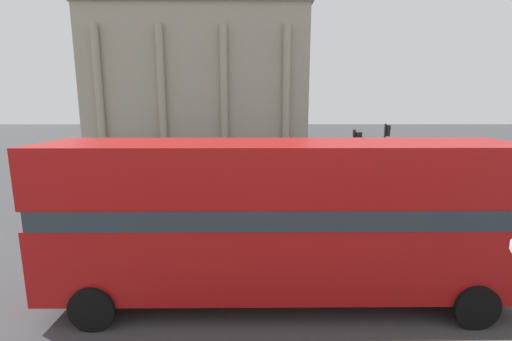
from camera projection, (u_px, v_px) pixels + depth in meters
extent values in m
cylinder|color=black|center=(422.00, 258.00, 9.96)|extent=(1.02, 0.22, 1.02)
cylinder|color=black|center=(476.00, 307.00, 7.55)|extent=(1.02, 0.22, 1.02)
cylinder|color=black|center=(132.00, 259.00, 9.89)|extent=(1.02, 0.22, 1.02)
cylinder|color=black|center=(92.00, 309.00, 7.48)|extent=(1.02, 0.22, 1.02)
cube|color=#B71414|center=(281.00, 248.00, 8.56)|extent=(11.25, 2.46, 1.75)
cube|color=#2D3842|center=(282.00, 205.00, 8.36)|extent=(11.02, 2.48, 0.45)
cube|color=#B71414|center=(282.00, 170.00, 8.20)|extent=(11.25, 2.46, 1.33)
cube|color=#A39984|center=(201.00, 81.00, 47.30)|extent=(27.84, 13.30, 16.92)
cube|color=gray|center=(199.00, 14.00, 45.73)|extent=(28.44, 13.90, 0.50)
cylinder|color=#A39984|center=(99.00, 87.00, 40.46)|extent=(0.90, 0.90, 14.38)
cylinder|color=#A39984|center=(161.00, 88.00, 40.52)|extent=(0.90, 0.90, 14.38)
cylinder|color=#A39984|center=(224.00, 88.00, 40.58)|extent=(0.90, 0.90, 14.38)
cylinder|color=#A39984|center=(286.00, 88.00, 40.64)|extent=(0.90, 0.90, 14.38)
cylinder|color=black|center=(352.00, 178.00, 13.97)|extent=(0.12, 0.12, 3.97)
cube|color=black|center=(358.00, 141.00, 13.69)|extent=(0.20, 0.24, 0.70)
sphere|color=green|center=(361.00, 137.00, 13.66)|extent=(0.14, 0.14, 0.14)
cylinder|color=black|center=(384.00, 154.00, 21.98)|extent=(0.12, 0.12, 3.85)
cube|color=black|center=(388.00, 131.00, 21.71)|extent=(0.20, 0.24, 0.70)
sphere|color=red|center=(390.00, 128.00, 21.69)|extent=(0.14, 0.14, 0.14)
cylinder|color=black|center=(306.00, 166.00, 26.97)|extent=(0.60, 0.18, 0.60)
cylinder|color=black|center=(310.00, 170.00, 25.25)|extent=(0.60, 0.18, 0.60)
cylinder|color=black|center=(271.00, 166.00, 26.94)|extent=(0.60, 0.18, 0.60)
cylinder|color=black|center=(272.00, 170.00, 25.22)|extent=(0.60, 0.18, 0.60)
cube|color=black|center=(290.00, 164.00, 26.05)|extent=(4.20, 1.75, 0.55)
cube|color=#2D3842|center=(287.00, 158.00, 25.95)|extent=(1.89, 1.61, 0.50)
cylinder|color=black|center=(344.00, 191.00, 18.92)|extent=(0.60, 0.18, 0.60)
cylinder|color=black|center=(353.00, 199.00, 17.20)|extent=(0.60, 0.18, 0.60)
cylinder|color=black|center=(293.00, 191.00, 18.90)|extent=(0.60, 0.18, 0.60)
cylinder|color=black|center=(297.00, 199.00, 17.18)|extent=(0.60, 0.18, 0.60)
cube|color=silver|center=(322.00, 190.00, 18.00)|extent=(4.20, 1.75, 0.55)
cube|color=#2D3842|center=(318.00, 180.00, 17.90)|extent=(1.89, 1.61, 0.50)
cylinder|color=#282B33|center=(300.00, 160.00, 29.35)|extent=(0.14, 0.14, 0.81)
cylinder|color=#282B33|center=(302.00, 160.00, 29.35)|extent=(0.14, 0.14, 0.81)
cylinder|color=slate|center=(301.00, 152.00, 29.22)|extent=(0.32, 0.32, 0.64)
sphere|color=tan|center=(302.00, 147.00, 29.14)|extent=(0.22, 0.22, 0.22)
cylinder|color=#282B33|center=(362.00, 152.00, 34.61)|extent=(0.14, 0.14, 0.88)
cylinder|color=#282B33|center=(363.00, 152.00, 34.61)|extent=(0.14, 0.14, 0.88)
cylinder|color=black|center=(363.00, 144.00, 34.47)|extent=(0.32, 0.32, 0.69)
sphere|color=tan|center=(363.00, 139.00, 34.39)|extent=(0.24, 0.24, 0.24)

